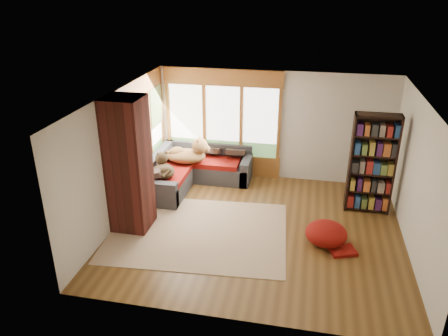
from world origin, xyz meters
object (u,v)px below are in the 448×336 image
at_px(brick_chimney, 129,165).
at_px(sectional_sofa, 185,172).
at_px(pouf, 326,233).
at_px(dog_tan, 189,151).
at_px(area_rug, 198,232).
at_px(bookshelf, 372,164).
at_px(dog_brindle, 163,166).

relative_size(brick_chimney, sectional_sofa, 1.18).
bearing_deg(pouf, dog_tan, 147.81).
distance_m(area_rug, bookshelf, 3.74).
bearing_deg(bookshelf, pouf, -119.92).
height_order(area_rug, dog_brindle, dog_brindle).
bearing_deg(bookshelf, sectional_sofa, 173.46).
bearing_deg(brick_chimney, sectional_sofa, 77.71).
bearing_deg(dog_brindle, brick_chimney, 142.26).
height_order(sectional_sofa, area_rug, sectional_sofa).
distance_m(bookshelf, dog_brindle, 4.37).
bearing_deg(sectional_sofa, pouf, -26.16).
distance_m(dog_tan, dog_brindle, 0.87).
xyz_separation_m(bookshelf, pouf, (-0.84, -1.46, -0.83)).
distance_m(sectional_sofa, dog_tan, 0.52).
xyz_separation_m(bookshelf, dog_brindle, (-4.35, -0.26, -0.31)).
xyz_separation_m(area_rug, pouf, (2.40, 0.10, 0.21)).
xyz_separation_m(brick_chimney, dog_brindle, (0.19, 1.32, -0.56)).
bearing_deg(dog_tan, dog_brindle, -120.92).
relative_size(brick_chimney, dog_brindle, 3.17).
relative_size(bookshelf, pouf, 2.74).
height_order(brick_chimney, sectional_sofa, brick_chimney).
bearing_deg(sectional_sofa, dog_brindle, -104.81).
height_order(brick_chimney, bookshelf, brick_chimney).
relative_size(brick_chimney, area_rug, 0.77).
xyz_separation_m(brick_chimney, pouf, (3.70, 0.12, -1.08)).
bearing_deg(area_rug, sectional_sofa, 112.86).
height_order(bookshelf, dog_tan, bookshelf).
distance_m(brick_chimney, dog_brindle, 1.45).
xyz_separation_m(sectional_sofa, pouf, (3.26, -1.93, -0.08)).
height_order(area_rug, pouf, pouf).
relative_size(area_rug, dog_brindle, 4.09).
distance_m(sectional_sofa, bookshelf, 4.19).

